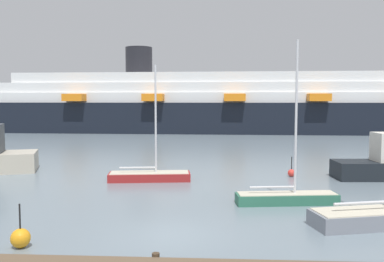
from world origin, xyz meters
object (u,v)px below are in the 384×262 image
(sailboat_2, at_px, (384,214))
(cruise_ship, at_px, (233,105))
(channel_buoy_0, at_px, (21,238))
(sailboat_1, at_px, (150,175))
(sailboat_3, at_px, (287,196))
(channel_buoy_1, at_px, (291,173))

(sailboat_2, distance_m, cruise_ship, 51.31)
(channel_buoy_0, relative_size, cruise_ship, 0.02)
(sailboat_1, distance_m, cruise_ship, 42.77)
(sailboat_1, xyz_separation_m, channel_buoy_0, (-2.64, -12.43, -0.01))
(sailboat_3, relative_size, channel_buoy_0, 5.16)
(sailboat_1, bearing_deg, sailboat_3, -42.11)
(channel_buoy_1, distance_m, cruise_ship, 40.32)
(channel_buoy_1, bearing_deg, cruise_ship, 93.40)
(sailboat_3, height_order, channel_buoy_0, sailboat_3)
(sailboat_1, relative_size, channel_buoy_1, 5.44)
(sailboat_1, bearing_deg, sailboat_2, -45.40)
(cruise_ship, bearing_deg, sailboat_3, -87.53)
(sailboat_2, height_order, sailboat_3, sailboat_2)
(sailboat_2, relative_size, channel_buoy_0, 6.70)
(sailboat_3, height_order, channel_buoy_1, sailboat_3)
(sailboat_1, bearing_deg, channel_buoy_0, -108.97)
(sailboat_1, bearing_deg, cruise_ship, 73.35)
(sailboat_1, height_order, sailboat_3, sailboat_3)
(sailboat_1, xyz_separation_m, channel_buoy_1, (9.53, 1.94, -0.10))
(sailboat_1, height_order, channel_buoy_1, sailboat_1)
(sailboat_2, bearing_deg, cruise_ship, 80.98)
(channel_buoy_0, distance_m, channel_buoy_1, 18.84)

